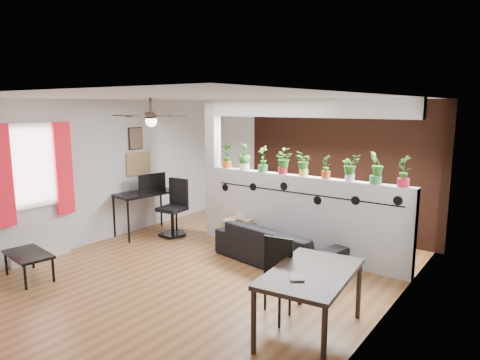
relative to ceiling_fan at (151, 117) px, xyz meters
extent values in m
cube|color=brown|center=(0.80, 0.30, -2.36)|extent=(6.30, 7.10, 0.10)
cube|color=#B7B7BA|center=(0.80, 3.32, -1.01)|extent=(6.30, 0.04, 2.90)
cube|color=#B7B7BA|center=(-1.82, 0.30, -1.01)|extent=(0.04, 7.10, 2.90)
cube|color=#B7B7BA|center=(3.42, 0.30, -1.01)|extent=(0.04, 7.10, 2.90)
cube|color=white|center=(0.80, 0.30, 0.34)|extent=(6.30, 7.10, 0.10)
cube|color=#BCBCC1|center=(1.60, 1.80, -1.64)|extent=(3.60, 0.18, 1.35)
cube|color=white|center=(1.60, 1.80, 0.14)|extent=(3.60, 0.18, 0.30)
cube|color=#BCBCC1|center=(-0.31, 1.80, -1.01)|extent=(0.22, 0.20, 2.60)
cube|color=brown|center=(1.60, 3.27, -1.01)|extent=(3.90, 0.05, 2.60)
cube|color=black|center=(1.60, 1.70, -1.23)|extent=(3.31, 0.01, 0.02)
cylinder|color=black|center=(0.05, 1.70, -1.31)|extent=(0.14, 0.01, 0.14)
cylinder|color=black|center=(0.67, 1.70, -1.23)|extent=(0.14, 0.01, 0.14)
cylinder|color=black|center=(1.29, 1.70, -1.15)|extent=(0.14, 0.01, 0.14)
cylinder|color=black|center=(1.91, 1.70, -1.31)|extent=(0.14, 0.01, 0.14)
cylinder|color=black|center=(2.53, 1.70, -1.23)|extent=(0.14, 0.01, 0.14)
cylinder|color=black|center=(3.15, 1.70, -1.15)|extent=(0.14, 0.01, 0.14)
cube|color=white|center=(-1.78, -0.90, -0.76)|extent=(0.02, 0.95, 1.25)
cube|color=white|center=(-1.77, -0.90, -0.76)|extent=(0.04, 1.05, 1.35)
cube|color=red|center=(-1.73, -1.40, -0.86)|extent=(0.06, 0.30, 1.55)
cube|color=red|center=(-1.73, -0.40, -0.86)|extent=(0.06, 0.30, 1.55)
cube|color=silver|center=(-1.74, -0.90, -2.22)|extent=(0.08, 1.00, 0.18)
cube|color=olive|center=(-1.78, 1.25, -0.96)|extent=(0.03, 0.60, 0.45)
cube|color=#8C7259|center=(-1.78, 1.20, -0.46)|extent=(0.03, 0.30, 0.40)
cube|color=black|center=(-1.78, 1.20, -0.46)|extent=(0.02, 0.34, 0.44)
cylinder|color=black|center=(0.00, 0.00, 0.19)|extent=(0.04, 0.04, 0.20)
cylinder|color=black|center=(0.00, 0.00, 0.04)|extent=(0.18, 0.18, 0.10)
sphere|color=white|center=(0.00, 0.00, -0.05)|extent=(0.17, 0.17, 0.17)
cube|color=black|center=(0.32, 0.12, 0.03)|extent=(0.55, 0.29, 0.01)
cube|color=black|center=(-0.12, 0.32, 0.03)|extent=(0.29, 0.55, 0.01)
cube|color=black|center=(-0.32, -0.12, 0.03)|extent=(0.55, 0.29, 0.01)
cube|color=black|center=(0.12, -0.32, 0.03)|extent=(0.29, 0.55, 0.01)
cylinder|color=orange|center=(0.02, 1.80, -0.90)|extent=(0.17, 0.17, 0.12)
imported|color=#1B5317|center=(0.02, 1.80, -0.69)|extent=(0.30, 0.28, 0.36)
cylinder|color=white|center=(0.42, 1.80, -0.90)|extent=(0.18, 0.18, 0.12)
imported|color=#1B5317|center=(0.42, 1.80, -0.67)|extent=(0.33, 0.33, 0.39)
cylinder|color=#328B47|center=(0.81, 1.80, -0.90)|extent=(0.16, 0.16, 0.12)
imported|color=#1B5317|center=(0.81, 1.80, -0.69)|extent=(0.28, 0.26, 0.35)
cylinder|color=red|center=(1.21, 1.80, -0.90)|extent=(0.15, 0.15, 0.12)
imported|color=#1B5317|center=(1.21, 1.80, -0.70)|extent=(0.27, 0.25, 0.33)
cylinder|color=#E4DB50|center=(1.60, 1.80, -0.90)|extent=(0.14, 0.14, 0.12)
imported|color=#1B5317|center=(1.60, 1.80, -0.71)|extent=(0.26, 0.26, 0.31)
cylinder|color=#CC4418|center=(2.00, 1.80, -0.90)|extent=(0.13, 0.13, 0.12)
imported|color=#1B5317|center=(2.00, 1.80, -0.72)|extent=(0.20, 0.23, 0.28)
cylinder|color=silver|center=(2.39, 1.80, -0.90)|extent=(0.15, 0.15, 0.12)
imported|color=#1B5317|center=(2.39, 1.80, -0.71)|extent=(0.26, 0.27, 0.31)
cylinder|color=#328B3C|center=(2.79, 1.80, -0.90)|extent=(0.18, 0.18, 0.12)
imported|color=#1B5317|center=(2.79, 1.80, -0.68)|extent=(0.31, 0.32, 0.38)
cylinder|color=red|center=(3.18, 1.80, -0.90)|extent=(0.17, 0.17, 0.12)
imported|color=#1B5317|center=(3.18, 1.80, -0.68)|extent=(0.29, 0.30, 0.36)
imported|color=black|center=(1.47, 1.24, -2.02)|extent=(2.10, 1.10, 0.59)
cube|color=tan|center=(0.52, 1.46, -2.05)|extent=(0.44, 0.39, 0.52)
imported|color=gray|center=(0.57, 1.46, -1.74)|extent=(0.17, 0.17, 0.10)
cube|color=black|center=(-1.45, 1.10, -1.50)|extent=(0.78, 1.24, 0.04)
cylinder|color=black|center=(-1.80, 0.61, -1.92)|extent=(0.04, 0.04, 0.79)
cylinder|color=black|center=(-1.28, 0.53, -1.92)|extent=(0.04, 0.04, 0.79)
cylinder|color=black|center=(-1.62, 1.67, -1.92)|extent=(0.04, 0.04, 0.79)
cylinder|color=black|center=(-1.10, 1.59, -1.92)|extent=(0.04, 0.04, 0.79)
imported|color=black|center=(-1.45, 1.25, -1.38)|extent=(0.34, 0.11, 0.19)
cylinder|color=black|center=(-0.91, 1.29, -2.27)|extent=(0.56, 0.56, 0.04)
cylinder|color=black|center=(-0.91, 1.29, -2.03)|extent=(0.06, 0.06, 0.48)
cube|color=black|center=(-0.91, 1.29, -1.77)|extent=(0.49, 0.49, 0.08)
cube|color=black|center=(-0.93, 1.49, -1.47)|extent=(0.44, 0.10, 0.52)
cube|color=black|center=(2.87, -0.41, -1.61)|extent=(0.96, 1.42, 0.05)
cylinder|color=black|center=(2.58, -1.08, -1.97)|extent=(0.06, 0.06, 0.68)
cylinder|color=black|center=(3.30, -1.00, -1.97)|extent=(0.06, 0.06, 0.68)
cylinder|color=black|center=(2.43, 0.17, -1.97)|extent=(0.06, 0.06, 0.68)
cylinder|color=black|center=(3.16, 0.25, -1.97)|extent=(0.06, 0.06, 0.68)
imported|color=gray|center=(2.77, -0.71, -1.57)|extent=(0.24, 0.25, 0.02)
cube|color=black|center=(2.34, -0.35, -1.86)|extent=(0.43, 0.43, 0.03)
cube|color=black|center=(2.32, -0.18, -1.61)|extent=(0.36, 0.08, 0.48)
cube|color=black|center=(2.21, -0.53, -2.09)|extent=(0.03, 0.03, 0.45)
cube|color=black|center=(2.53, -0.49, -2.09)|extent=(0.03, 0.03, 0.45)
cube|color=black|center=(2.16, -0.21, -1.85)|extent=(0.03, 0.03, 0.93)
cube|color=black|center=(2.48, -0.17, -1.85)|extent=(0.03, 0.03, 0.93)
cube|color=black|center=(-1.14, -1.41, -1.95)|extent=(0.88, 0.57, 0.04)
cylinder|color=black|center=(-1.54, -1.55, -2.14)|extent=(0.04, 0.04, 0.35)
cylinder|color=black|center=(-0.80, -1.65, -2.14)|extent=(0.04, 0.04, 0.35)
cylinder|color=black|center=(-1.48, -1.17, -2.14)|extent=(0.04, 0.04, 0.35)
cylinder|color=black|center=(-0.74, -1.27, -2.14)|extent=(0.04, 0.04, 0.35)
camera|label=1|loc=(4.80, -4.39, 0.17)|focal=32.00mm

